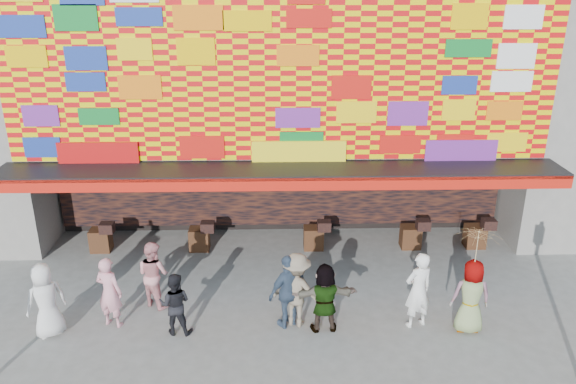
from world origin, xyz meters
name	(u,v)px	position (x,y,z in m)	size (l,w,h in m)	color
ground	(283,338)	(0.00, 0.00, 0.00)	(90.00, 90.00, 0.00)	slate
shop_building	(279,60)	(0.00, 8.18, 5.23)	(15.20, 9.40, 10.00)	gray
ped_a	(46,300)	(-5.46, 0.30, 0.92)	(0.90, 0.58, 1.83)	silver
ped_b	(109,292)	(-4.10, 0.65, 0.90)	(0.66, 0.43, 1.80)	pink
ped_c	(175,304)	(-2.51, 0.31, 0.77)	(0.75, 0.58, 1.54)	black
ped_d	(297,290)	(0.33, 0.59, 0.94)	(1.21, 0.70, 1.87)	#7E705B
ped_e	(289,291)	(0.13, 0.54, 0.93)	(1.09, 0.45, 1.86)	#394C65
ped_f	(325,298)	(0.97, 0.34, 0.86)	(1.60, 0.51, 1.72)	gray
ped_g	(471,296)	(4.37, 0.24, 0.91)	(0.89, 0.58, 1.83)	gray
ped_h	(418,290)	(3.19, 0.47, 0.97)	(0.70, 0.46, 1.93)	white
ped_i	(153,274)	(-3.24, 1.53, 0.88)	(0.85, 0.67, 1.76)	pink
parasol	(477,249)	(4.37, 0.24, 2.16)	(1.12, 1.14, 1.87)	beige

